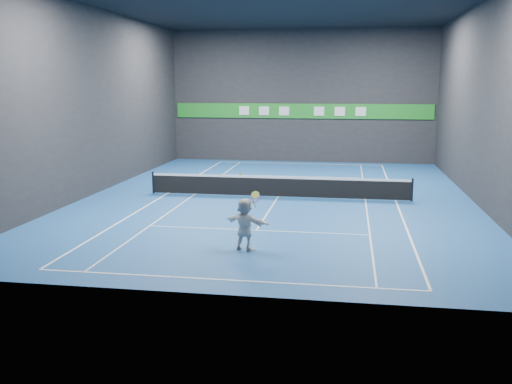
% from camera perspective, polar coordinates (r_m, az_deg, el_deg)
% --- Properties ---
extents(ground, '(26.00, 26.00, 0.00)m').
position_cam_1_polar(ground, '(27.21, 2.20, -0.51)').
color(ground, '#1A4D90').
rests_on(ground, ground).
extents(ceiling, '(26.00, 26.00, 0.00)m').
position_cam_1_polar(ceiling, '(26.95, 2.34, 18.61)').
color(ceiling, black).
rests_on(ceiling, ground).
extents(wall_back, '(18.00, 0.10, 9.00)m').
position_cam_1_polar(wall_back, '(39.63, 4.61, 9.52)').
color(wall_back, black).
rests_on(wall_back, ground).
extents(wall_front, '(18.00, 0.10, 9.00)m').
position_cam_1_polar(wall_front, '(13.90, -4.36, 7.44)').
color(wall_front, black).
rests_on(wall_front, ground).
extents(wall_left, '(0.10, 26.00, 9.00)m').
position_cam_1_polar(wall_left, '(29.20, -15.76, 8.76)').
color(wall_left, black).
rests_on(wall_left, ground).
extents(wall_right, '(0.10, 26.00, 9.00)m').
position_cam_1_polar(wall_right, '(27.12, 21.71, 8.29)').
color(wall_right, black).
rests_on(wall_right, ground).
extents(baseline_near, '(10.98, 0.08, 0.01)m').
position_cam_1_polar(baseline_near, '(15.87, -3.18, -8.76)').
color(baseline_near, white).
rests_on(baseline_near, ground).
extents(baseline_far, '(10.98, 0.08, 0.01)m').
position_cam_1_polar(baseline_far, '(38.88, 4.37, 2.85)').
color(baseline_far, white).
rests_on(baseline_far, ground).
extents(sideline_doubles_left, '(0.08, 23.78, 0.01)m').
position_cam_1_polar(sideline_doubles_left, '(28.40, -8.86, -0.15)').
color(sideline_doubles_left, white).
rests_on(sideline_doubles_left, ground).
extents(sideline_doubles_right, '(0.08, 23.78, 0.01)m').
position_cam_1_polar(sideline_doubles_right, '(27.10, 13.80, -0.85)').
color(sideline_doubles_right, white).
rests_on(sideline_doubles_right, ground).
extents(sideline_singles_left, '(0.06, 23.78, 0.01)m').
position_cam_1_polar(sideline_singles_left, '(28.00, -6.17, -0.24)').
color(sideline_singles_left, white).
rests_on(sideline_singles_left, ground).
extents(sideline_singles_right, '(0.06, 23.78, 0.01)m').
position_cam_1_polar(sideline_singles_right, '(27.03, 10.88, -0.77)').
color(sideline_singles_right, white).
rests_on(sideline_singles_right, ground).
extents(service_line_near, '(8.23, 0.06, 0.01)m').
position_cam_1_polar(service_line_near, '(21.03, 0.04, -3.85)').
color(service_line_near, white).
rests_on(service_line_near, ground).
extents(service_line_far, '(8.23, 0.06, 0.01)m').
position_cam_1_polar(service_line_far, '(33.47, 3.56, 1.59)').
color(service_line_far, white).
rests_on(service_line_far, ground).
extents(center_service_line, '(0.06, 12.80, 0.01)m').
position_cam_1_polar(center_service_line, '(27.21, 2.20, -0.51)').
color(center_service_line, white).
rests_on(center_service_line, ground).
extents(player, '(1.66, 1.09, 1.71)m').
position_cam_1_polar(player, '(18.38, -1.12, -3.24)').
color(player, silver).
rests_on(player, ground).
extents(tennis_ball, '(0.07, 0.07, 0.07)m').
position_cam_1_polar(tennis_ball, '(18.06, -1.59, 1.81)').
color(tennis_ball, yellow).
rests_on(tennis_ball, player).
extents(tennis_net, '(12.50, 0.10, 1.07)m').
position_cam_1_polar(tennis_net, '(27.11, 2.21, 0.61)').
color(tennis_net, black).
rests_on(tennis_net, ground).
extents(sponsor_banner, '(17.64, 0.11, 1.00)m').
position_cam_1_polar(sponsor_banner, '(39.60, 4.58, 8.08)').
color(sponsor_banner, '#1C8424').
rests_on(sponsor_banner, wall_back).
extents(tennis_racket, '(0.40, 0.35, 0.61)m').
position_cam_1_polar(tennis_racket, '(18.19, -0.08, -0.76)').
color(tennis_racket, red).
rests_on(tennis_racket, player).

